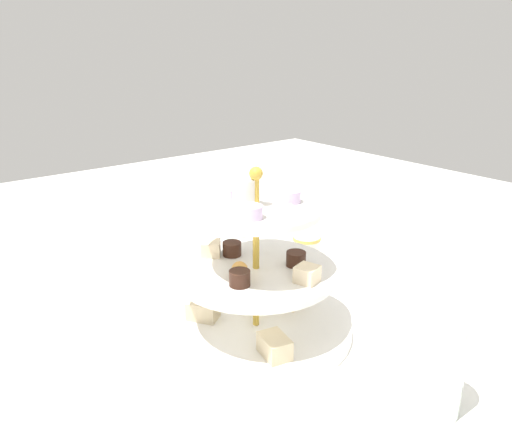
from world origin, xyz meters
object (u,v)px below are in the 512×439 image
tiered_serving_stand (256,283)px  teacup_with_saucer (306,248)px  water_glass_tall_right (435,366)px  water_glass_short_left (233,243)px  butter_knife_right (422,290)px

tiered_serving_stand → teacup_with_saucer: size_ratio=3.33×
water_glass_tall_right → tiered_serving_stand: bearing=11.5°
teacup_with_saucer → water_glass_short_left: bearing=50.9°
tiered_serving_stand → water_glass_short_left: tiered_serving_stand is taller
water_glass_tall_right → teacup_with_saucer: 0.47m
tiered_serving_stand → water_glass_short_left: 0.28m
tiered_serving_stand → water_glass_tall_right: bearing=-168.5°
water_glass_short_left → teacup_with_saucer: size_ratio=0.79×
tiered_serving_stand → butter_knife_right: size_ratio=1.76×
teacup_with_saucer → butter_knife_right: teacup_with_saucer is taller
water_glass_tall_right → teacup_with_saucer: size_ratio=1.39×
water_glass_tall_right → teacup_with_saucer: bearing=-25.1°
water_glass_tall_right → teacup_with_saucer: water_glass_tall_right is taller
water_glass_tall_right → water_glass_short_left: 0.53m
butter_knife_right → water_glass_short_left: bearing=55.6°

